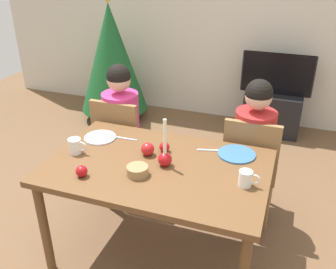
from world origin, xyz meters
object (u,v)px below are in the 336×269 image
object	(u,v)px
dining_table	(158,176)
mug_right	(246,178)
plate_left	(100,137)
candle_centerpiece	(165,156)
person_right_child	(252,155)
apple_near_candle	(164,147)
apple_by_left_plate	(82,171)
chair_left	(121,141)
bowl_walnuts	(137,171)
person_left_child	(122,133)
apple_by_right_mug	(148,149)
chair_right	(250,164)
tv	(277,74)
mug_left	(75,146)
plate_right	(237,154)
christmas_tree	(112,58)
tv_stand	(272,112)

from	to	relation	value
dining_table	mug_right	xyz separation A→B (m)	(0.56, -0.04, 0.13)
plate_left	candle_centerpiece	bearing A→B (deg)	-18.62
person_right_child	plate_left	world-z (taller)	person_right_child
apple_near_candle	apple_by_left_plate	size ratio (longest dim) A/B	0.97
chair_left	apple_near_candle	xyz separation A→B (m)	(0.55, -0.43, 0.27)
bowl_walnuts	person_left_child	bearing A→B (deg)	122.28
dining_table	person_right_child	world-z (taller)	person_right_child
plate_left	apple_by_right_mug	xyz separation A→B (m)	(0.42, -0.11, 0.04)
chair_left	apple_near_candle	bearing A→B (deg)	-38.01
apple_near_candle	apple_by_left_plate	world-z (taller)	apple_by_left_plate
bowl_walnuts	apple_by_right_mug	world-z (taller)	apple_by_right_mug
chair_left	chair_right	bearing A→B (deg)	0.00
plate_left	bowl_walnuts	size ratio (longest dim) A/B	1.72
plate_left	apple_near_candle	xyz separation A→B (m)	(0.50, -0.03, 0.03)
chair_left	person_right_child	xyz separation A→B (m)	(1.09, 0.03, 0.06)
tv	candle_centerpiece	bearing A→B (deg)	-102.37
candle_centerpiece	chair_right	bearing A→B (deg)	51.70
chair_right	candle_centerpiece	distance (m)	0.82
person_right_child	apple_near_candle	distance (m)	0.74
apple_near_candle	person_left_child	bearing A→B (deg)	139.97
candle_centerpiece	person_left_child	bearing A→B (deg)	134.36
dining_table	person_left_child	world-z (taller)	person_left_child
chair_left	mug_left	size ratio (longest dim) A/B	6.78
dining_table	bowl_walnuts	bearing A→B (deg)	-116.50
plate_left	mug_right	size ratio (longest dim) A/B	1.84
candle_centerpiece	bowl_walnuts	bearing A→B (deg)	-127.68
dining_table	tv	xyz separation A→B (m)	(0.55, 2.30, 0.04)
person_right_child	mug_right	bearing A→B (deg)	-86.36
chair_left	apple_by_left_plate	xyz separation A→B (m)	(0.19, -0.88, 0.27)
chair_left	bowl_walnuts	size ratio (longest dim) A/B	6.79
person_right_child	mug_left	xyz separation A→B (m)	(-1.09, -0.68, 0.23)
mug_left	dining_table	bearing A→B (deg)	3.92
apple_by_right_mug	chair_left	bearing A→B (deg)	132.16
candle_centerpiece	apple_by_left_plate	bearing A→B (deg)	-146.53
plate_right	bowl_walnuts	size ratio (longest dim) A/B	1.89
mug_left	tv	bearing A→B (deg)	64.40
mug_right	apple_by_right_mug	size ratio (longest dim) A/B	1.40
dining_table	person_right_child	size ratio (longest dim) A/B	1.19
christmas_tree	candle_centerpiece	size ratio (longest dim) A/B	4.67
person_right_child	tv_stand	xyz separation A→B (m)	(0.03, 1.66, -0.33)
christmas_tree	bowl_walnuts	distance (m)	2.53
mug_right	bowl_walnuts	xyz separation A→B (m)	(-0.64, -0.10, -0.02)
dining_table	mug_left	distance (m)	0.59
christmas_tree	apple_by_left_plate	world-z (taller)	christmas_tree
chair_right	christmas_tree	bearing A→B (deg)	143.05
christmas_tree	apple_by_left_plate	size ratio (longest dim) A/B	20.82
candle_centerpiece	plate_right	xyz separation A→B (m)	(0.40, 0.28, -0.06)
dining_table	plate_right	size ratio (longest dim) A/B	5.59
chair_right	apple_by_right_mug	world-z (taller)	chair_right
dining_table	candle_centerpiece	world-z (taller)	candle_centerpiece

